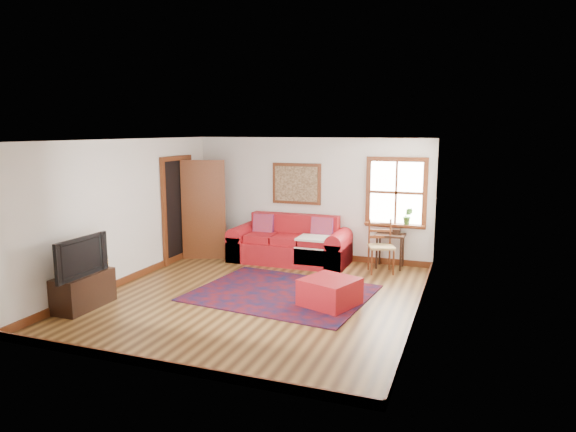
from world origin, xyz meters
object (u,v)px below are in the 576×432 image
at_px(red_leather_sofa, 290,247).
at_px(ladder_back_chair, 381,244).
at_px(media_cabinet, 84,291).
at_px(side_table, 390,240).
at_px(red_ottoman, 330,292).

distance_m(red_leather_sofa, ladder_back_chair, 1.87).
distance_m(ladder_back_chair, media_cabinet, 5.23).
bearing_deg(side_table, red_leather_sofa, -173.74).
bearing_deg(red_leather_sofa, red_ottoman, -57.51).
distance_m(red_ottoman, media_cabinet, 3.72).
relative_size(red_ottoman, side_table, 1.11).
distance_m(red_ottoman, side_table, 2.60).
xyz_separation_m(red_leather_sofa, red_ottoman, (1.47, -2.31, -0.10)).
xyz_separation_m(red_ottoman, ladder_back_chair, (0.38, 2.18, 0.32)).
bearing_deg(media_cabinet, red_ottoman, 21.32).
relative_size(side_table, ladder_back_chair, 0.68).
bearing_deg(ladder_back_chair, media_cabinet, -137.45).
height_order(red_leather_sofa, side_table, red_leather_sofa).
xyz_separation_m(ladder_back_chair, media_cabinet, (-3.85, -3.53, -0.27)).
relative_size(side_table, media_cabinet, 0.70).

